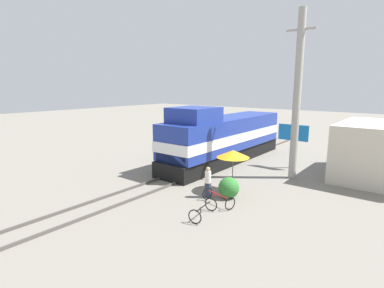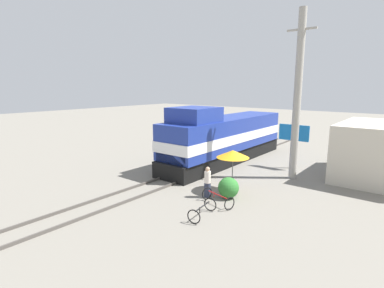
# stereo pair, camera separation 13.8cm
# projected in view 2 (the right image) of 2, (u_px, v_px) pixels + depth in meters

# --- Properties ---
(ground_plane) EXTENTS (120.00, 120.00, 0.00)m
(ground_plane) POSITION_uv_depth(u_px,v_px,m) (191.00, 173.00, 20.79)
(ground_plane) COLOR slate
(rail_near) EXTENTS (0.08, 33.10, 0.15)m
(rail_near) POSITION_uv_depth(u_px,v_px,m) (184.00, 170.00, 21.21)
(rail_near) COLOR #4C4742
(rail_near) RESTS_ON ground_plane
(rail_far) EXTENTS (0.08, 33.10, 0.15)m
(rail_far) POSITION_uv_depth(u_px,v_px,m) (200.00, 174.00, 20.34)
(rail_far) COLOR #4C4742
(rail_far) RESTS_ON ground_plane
(locomotive) EXTENTS (3.01, 13.75, 4.54)m
(locomotive) POSITION_uv_depth(u_px,v_px,m) (224.00, 138.00, 23.51)
(locomotive) COLOR black
(locomotive) RESTS_ON ground_plane
(utility_pole) EXTENTS (1.80, 0.47, 10.57)m
(utility_pole) POSITION_uv_depth(u_px,v_px,m) (297.00, 96.00, 18.70)
(utility_pole) COLOR #9E998E
(utility_pole) RESTS_ON ground_plane
(vendor_umbrella) EXTENTS (1.84, 1.84, 2.42)m
(vendor_umbrella) POSITION_uv_depth(u_px,v_px,m) (233.00, 154.00, 16.79)
(vendor_umbrella) COLOR #4C4C4C
(vendor_umbrella) RESTS_ON ground_plane
(billboard_sign) EXTENTS (2.19, 0.12, 3.22)m
(billboard_sign) POSITION_uv_depth(u_px,v_px,m) (294.00, 135.00, 21.64)
(billboard_sign) COLOR #595959
(billboard_sign) RESTS_ON ground_plane
(shrub_cluster) EXTENTS (1.14, 1.14, 1.14)m
(shrub_cluster) POSITION_uv_depth(u_px,v_px,m) (228.00, 188.00, 16.12)
(shrub_cluster) COLOR #2D722D
(shrub_cluster) RESTS_ON ground_plane
(person_bystander) EXTENTS (0.34, 0.34, 1.71)m
(person_bystander) POSITION_uv_depth(u_px,v_px,m) (208.00, 181.00, 16.12)
(person_bystander) COLOR #2D3347
(person_bystander) RESTS_ON ground_plane
(bicycle) EXTENTS (1.89, 1.11, 0.67)m
(bicycle) POSITION_uv_depth(u_px,v_px,m) (218.00, 198.00, 15.23)
(bicycle) COLOR black
(bicycle) RESTS_ON ground_plane
(bicycle_spare) EXTENTS (0.90, 1.73, 0.66)m
(bicycle_spare) POSITION_uv_depth(u_px,v_px,m) (202.00, 210.00, 13.77)
(bicycle_spare) COLOR black
(bicycle_spare) RESTS_ON ground_plane
(building_block_distant) EXTENTS (5.14, 6.67, 3.63)m
(building_block_distant) POSITION_uv_depth(u_px,v_px,m) (384.00, 152.00, 19.13)
(building_block_distant) COLOR beige
(building_block_distant) RESTS_ON ground_plane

